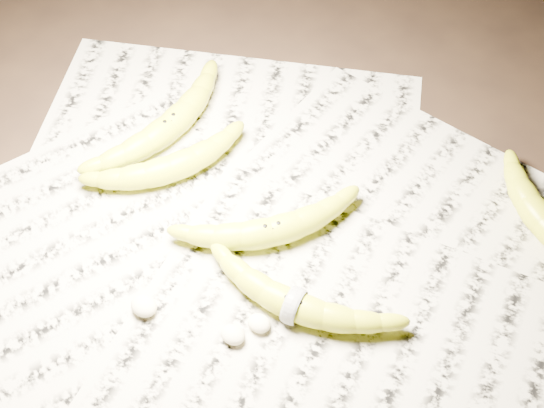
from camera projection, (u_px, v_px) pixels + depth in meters
The scene contains 10 objects.
ground at pixel (277, 233), 1.00m from camera, with size 3.00×3.00×0.00m, color black.
newspaper_patch at pixel (277, 244), 0.99m from camera, with size 0.90×0.70×0.01m, color #B3AE99.
banana_left_a at pixel (169, 125), 1.08m from camera, with size 0.24×0.07×0.04m, color gold, non-canonical shape.
banana_left_b at pixel (171, 167), 1.04m from camera, with size 0.20×0.06×0.04m, color gold, non-canonical shape.
banana_center at pixel (271, 230), 0.97m from camera, with size 0.22×0.07×0.04m, color gold, non-canonical shape.
banana_taped at pixel (294, 304), 0.91m from camera, with size 0.23×0.06×0.04m, color gold, non-canonical shape.
measuring_tape at pixel (294, 304), 0.91m from camera, with size 0.05×0.05×0.00m, color white.
flesh_chunk_a at pixel (143, 304), 0.92m from camera, with size 0.03×0.03×0.02m, color #FAEDC1.
flesh_chunk_b at pixel (233, 333), 0.90m from camera, with size 0.03×0.03×0.02m, color #FAEDC1.
flesh_chunk_c at pixel (259, 322), 0.91m from camera, with size 0.03×0.02×0.02m, color #FAEDC1.
Camera 1 is at (0.29, -0.49, 0.83)m, focal length 50.00 mm.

